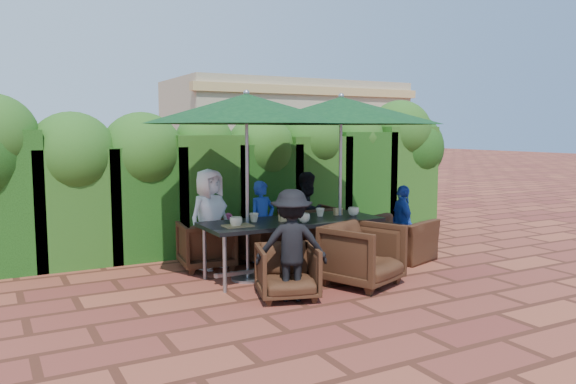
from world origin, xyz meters
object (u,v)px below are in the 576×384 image
chair_near_right (362,252)px  umbrella_left (246,109)px  umbrella_right (341,111)px  chair_near_left (287,269)px  chair_far_mid (258,237)px  chair_end_right (398,232)px  chair_far_left (206,242)px  dining_table (292,225)px  chair_far_right (311,228)px

chair_near_right → umbrella_left: bearing=119.3°
umbrella_right → chair_near_left: bearing=-144.9°
umbrella_left → chair_far_mid: (0.57, 0.87, -1.84)m
umbrella_right → chair_near_right: bearing=-106.3°
chair_far_mid → chair_end_right: (1.90, -0.90, 0.05)m
chair_far_left → chair_far_mid: size_ratio=1.00×
dining_table → umbrella_right: (0.80, 0.05, 1.54)m
dining_table → chair_end_right: chair_end_right is taller
chair_far_mid → chair_near_left: bearing=52.0°
dining_table → umbrella_right: size_ratio=0.88×
umbrella_right → chair_end_right: 2.07m
chair_far_right → chair_near_right: bearing=81.3°
chair_far_right → chair_near_right: chair_near_right is taller
chair_near_right → chair_end_right: 1.58m
umbrella_left → chair_end_right: 3.05m
umbrella_left → chair_far_right: 2.54m
umbrella_right → chair_near_left: 2.51m
dining_table → chair_far_mid: size_ratio=3.28×
chair_far_left → chair_end_right: bearing=168.8°
chair_far_mid → chair_end_right: size_ratio=0.77×
chair_far_right → chair_end_right: chair_end_right is taller
chair_near_right → umbrella_right: bearing=51.7°
umbrella_right → chair_near_left: umbrella_right is taller
chair_far_left → chair_near_left: chair_far_left is taller
dining_table → chair_end_right: size_ratio=2.54×
dining_table → umbrella_left: umbrella_left is taller
chair_far_left → chair_far_right: chair_far_right is taller
umbrella_left → chair_near_right: 2.32m
umbrella_left → chair_far_right: bearing=31.8°
umbrella_right → chair_end_right: bearing=-1.2°
dining_table → chair_far_left: bearing=135.4°
umbrella_right → chair_near_left: size_ratio=4.01×
chair_far_right → umbrella_left: bearing=34.0°
chair_far_left → chair_far_right: bearing=-170.0°
chair_far_left → chair_far_right: 1.79m
chair_near_right → chair_end_right: chair_near_right is taller
chair_far_mid → chair_near_left: (-0.50, -1.84, -0.03)m
umbrella_right → chair_far_right: (0.09, 0.96, -1.80)m
dining_table → chair_far_left: (-0.90, 0.89, -0.30)m
chair_far_left → chair_far_mid: (0.83, 0.04, 0.00)m
umbrella_right → chair_end_right: (1.03, -0.02, -1.79)m
chair_far_mid → umbrella_right: bearing=111.7°
dining_table → chair_far_mid: bearing=94.1°
chair_far_mid → chair_near_left: chair_far_mid is taller
umbrella_left → chair_end_right: umbrella_left is taller
umbrella_right → chair_near_right: (-0.27, -0.92, -1.78)m
chair_end_right → umbrella_right: bearing=70.3°
umbrella_right → chair_far_left: size_ratio=3.75×
umbrella_left → chair_far_left: umbrella_left is taller
umbrella_left → chair_near_right: (1.16, -0.93, -1.78)m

